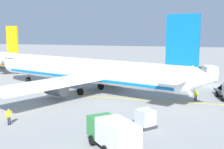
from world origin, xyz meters
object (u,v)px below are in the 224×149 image
service_truck_fuel (160,79)px  service_truck_catering (112,133)px  cargo_container_near (145,119)px  service_truck_baggage (208,72)px  crew_marshaller (196,94)px  airliner_foreground (86,71)px  crew_loader_right (9,115)px

service_truck_fuel → service_truck_catering: (-28.64, 0.66, 0.12)m
service_truck_fuel → cargo_container_near: service_truck_fuel is taller
service_truck_baggage → crew_marshaller: 18.51m
airliner_foreground → cargo_container_near: airliner_foreground is taller
airliner_foreground → service_truck_baggage: size_ratio=6.84×
cargo_container_near → airliner_foreground: bearing=38.8°
airliner_foreground → crew_marshaller: airliner_foreground is taller
crew_marshaller → crew_loader_right: bearing=131.1°
service_truck_fuel → crew_marshaller: (-8.88, -5.98, -0.45)m
service_truck_catering → cargo_container_near: 6.65m
crew_loader_right → crew_marshaller: bearing=-48.9°
service_truck_catering → crew_marshaller: bearing=-18.6°
crew_loader_right → cargo_container_near: bearing=-77.4°
airliner_foreground → crew_loader_right: airliner_foreground is taller
cargo_container_near → crew_loader_right: (-3.10, 13.91, 0.09)m
cargo_container_near → service_truck_baggage: bearing=-12.9°
service_truck_baggage → service_truck_catering: (-38.12, 8.94, -0.08)m
crew_loader_right → airliner_foreground: bearing=-5.9°
service_truck_catering → crew_marshaller: size_ratio=3.53×
cargo_container_near → crew_loader_right: size_ratio=1.43×
service_truck_catering → crew_marshaller: 20.86m
airliner_foreground → cargo_container_near: 19.34m
airliner_foreground → cargo_container_near: (-14.95, -12.03, -2.44)m
service_truck_catering → airliner_foreground: bearing=25.9°
service_truck_catering → crew_loader_right: size_ratio=3.22×
airliner_foreground → cargo_container_near: bearing=-141.2°
service_truck_fuel → crew_marshaller: size_ratio=3.42×
service_truck_catering → crew_loader_right: bearing=74.8°
airliner_foreground → crew_loader_right: 18.29m
service_truck_baggage → service_truck_catering: size_ratio=1.05×
service_truck_baggage → crew_marshaller: size_ratio=3.69×
cargo_container_near → crew_loader_right: 14.25m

